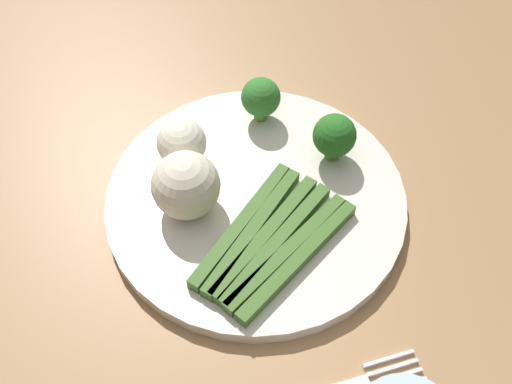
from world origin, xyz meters
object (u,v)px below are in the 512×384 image
at_px(broccoli_near_center, 261,98).
at_px(broccoli_front, 334,136).
at_px(asparagus_bundle, 270,241).
at_px(cauliflower_left, 186,185).
at_px(dining_table, 174,229).
at_px(plate, 256,200).
at_px(cauliflower_mid, 181,143).

xyz_separation_m(broccoli_near_center, broccoli_front, (0.08, 0.03, 0.00)).
distance_m(asparagus_bundle, cauliflower_left, 0.09).
height_order(broccoli_near_center, broccoli_front, broccoli_front).
bearing_deg(broccoli_near_center, broccoli_front, 19.45).
bearing_deg(dining_table, broccoli_near_center, 92.76).
relative_size(dining_table, broccoli_front, 27.34).
xyz_separation_m(plate, cauliflower_mid, (-0.08, -0.04, 0.03)).
distance_m(plate, cauliflower_mid, 0.09).
bearing_deg(cauliflower_mid, plate, 24.66).
xyz_separation_m(broccoli_front, cauliflower_mid, (-0.08, -0.13, -0.01)).
distance_m(broccoli_near_center, cauliflower_mid, 0.10).
bearing_deg(broccoli_front, cauliflower_left, -99.53).
bearing_deg(cauliflower_left, dining_table, 179.94).
bearing_deg(dining_table, broccoli_front, 62.51).
bearing_deg(cauliflower_mid, broccoli_front, 58.02).
xyz_separation_m(asparagus_bundle, cauliflower_left, (-0.08, -0.04, 0.03)).
distance_m(cauliflower_mid, cauliflower_left, 0.06).
xyz_separation_m(asparagus_bundle, cauliflower_mid, (-0.13, -0.02, 0.02)).
height_order(asparagus_bundle, cauliflower_mid, cauliflower_mid).
distance_m(dining_table, broccoli_front, 0.22).
xyz_separation_m(plate, broccoli_near_center, (-0.08, 0.06, 0.04)).
height_order(asparagus_bundle, cauliflower_left, cauliflower_left).
bearing_deg(broccoli_near_center, dining_table, -87.24).
height_order(dining_table, broccoli_near_center, broccoli_near_center).
relative_size(broccoli_front, cauliflower_mid, 1.07).
height_order(dining_table, cauliflower_mid, cauliflower_mid).
bearing_deg(broccoli_near_center, cauliflower_left, -64.02).
relative_size(dining_table, broccoli_near_center, 28.65).
bearing_deg(cauliflower_left, cauliflower_mid, 155.51).
xyz_separation_m(broccoli_front, cauliflower_left, (-0.03, -0.15, 0.00)).
bearing_deg(cauliflower_mid, asparagus_bundle, 6.82).
bearing_deg(asparagus_bundle, dining_table, 86.99).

